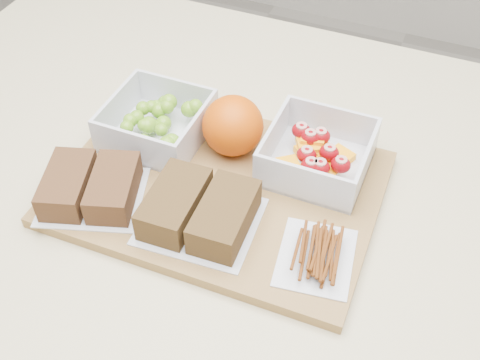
{
  "coord_description": "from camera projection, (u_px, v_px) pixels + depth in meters",
  "views": [
    {
      "loc": [
        0.22,
        -0.5,
        1.5
      ],
      "look_at": [
        0.01,
        0.01,
        0.93
      ],
      "focal_mm": 45.0,
      "sensor_mm": 36.0,
      "label": 1
    }
  ],
  "objects": [
    {
      "name": "counter",
      "position": [
        235.0,
        359.0,
        1.13
      ],
      "size": [
        1.2,
        0.9,
        0.9
      ],
      "primitive_type": "cube",
      "color": "beige",
      "rests_on": "ground"
    },
    {
      "name": "cutting_board",
      "position": [
        219.0,
        188.0,
        0.81
      ],
      "size": [
        0.42,
        0.31,
        0.02
      ],
      "primitive_type": "cube",
      "rotation": [
        0.0,
        0.0,
        0.02
      ],
      "color": "olive",
      "rests_on": "counter"
    },
    {
      "name": "grape_container",
      "position": [
        159.0,
        122.0,
        0.86
      ],
      "size": [
        0.13,
        0.13,
        0.06
      ],
      "color": "silver",
      "rests_on": "cutting_board"
    },
    {
      "name": "fruit_container",
      "position": [
        317.0,
        155.0,
        0.81
      ],
      "size": [
        0.14,
        0.14,
        0.06
      ],
      "color": "silver",
      "rests_on": "cutting_board"
    },
    {
      "name": "orange",
      "position": [
        233.0,
        126.0,
        0.82
      ],
      "size": [
        0.09,
        0.09,
        0.09
      ],
      "primitive_type": "sphere",
      "color": "#D64F05",
      "rests_on": "cutting_board"
    },
    {
      "name": "sandwich_bag_left",
      "position": [
        91.0,
        187.0,
        0.77
      ],
      "size": [
        0.16,
        0.15,
        0.04
      ],
      "color": "silver",
      "rests_on": "cutting_board"
    },
    {
      "name": "sandwich_bag_center",
      "position": [
        200.0,
        211.0,
        0.74
      ],
      "size": [
        0.15,
        0.14,
        0.04
      ],
      "color": "silver",
      "rests_on": "cutting_board"
    },
    {
      "name": "pretzel_bag",
      "position": [
        317.0,
        252.0,
        0.71
      ],
      "size": [
        0.1,
        0.12,
        0.02
      ],
      "color": "silver",
      "rests_on": "cutting_board"
    }
  ]
}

